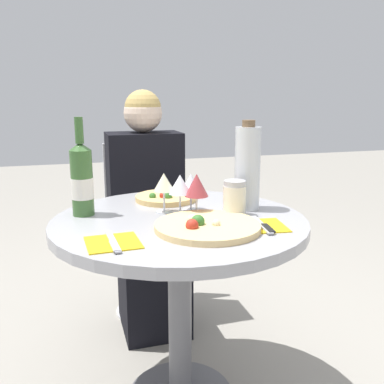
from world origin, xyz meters
TOP-DOWN VIEW (x-y plane):
  - dining_table at (0.00, 0.00)m, footprint 0.87×0.87m
  - chair_behind_diner at (0.01, 0.77)m, footprint 0.37×0.37m
  - seated_diner at (0.01, 0.63)m, footprint 0.36×0.45m
  - pizza_large at (0.05, -0.15)m, footprint 0.33×0.33m
  - pizza_small_far at (0.02, 0.26)m, footprint 0.24×0.24m
  - wine_bottle at (-0.31, 0.13)m, footprint 0.08×0.08m
  - tall_carafe at (0.27, 0.05)m, footprint 0.09×0.09m
  - sugar_shaker at (0.19, -0.02)m, footprint 0.08×0.08m
  - wine_glass_back_right at (0.07, 0.09)m, footprint 0.08×0.08m
  - wine_glass_back_left at (-0.03, 0.09)m, footprint 0.08×0.08m
  - wine_glass_center at (0.02, 0.05)m, footprint 0.08×0.08m
  - wine_glass_front_right at (0.07, 0.02)m, footprint 0.08×0.08m
  - place_setting_left at (-0.25, -0.20)m, footprint 0.16×0.19m
  - place_setting_right at (0.23, -0.17)m, footprint 0.17×0.19m

SIDE VIEW (x-z plane):
  - chair_behind_diner at x=0.01m, z-range -0.02..0.87m
  - seated_diner at x=0.01m, z-range -0.06..1.09m
  - dining_table at x=0.00m, z-range 0.22..0.94m
  - place_setting_left at x=-0.25m, z-range 0.71..0.72m
  - place_setting_right at x=0.23m, z-range 0.71..0.72m
  - pizza_large at x=0.05m, z-range 0.70..0.75m
  - pizza_small_far at x=0.02m, z-range 0.70..0.75m
  - sugar_shaker at x=0.19m, z-range 0.71..0.84m
  - wine_glass_back_right at x=0.07m, z-range 0.75..0.88m
  - wine_glass_center at x=0.02m, z-range 0.75..0.89m
  - wine_glass_front_right at x=0.07m, z-range 0.75..0.89m
  - wine_glass_back_left at x=-0.03m, z-range 0.75..0.89m
  - wine_bottle at x=-0.31m, z-range 0.67..1.01m
  - tall_carafe at x=0.27m, z-range 0.71..1.03m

